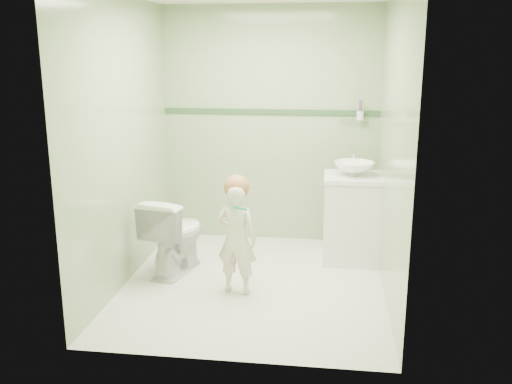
# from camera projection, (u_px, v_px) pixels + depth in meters

# --- Properties ---
(ground) EXTENTS (2.50, 2.50, 0.00)m
(ground) POSITION_uv_depth(u_px,v_px,m) (254.00, 284.00, 4.84)
(ground) COLOR silver
(ground) RESTS_ON ground
(room_shell) EXTENTS (2.50, 2.54, 2.40)m
(room_shell) POSITION_uv_depth(u_px,v_px,m) (254.00, 146.00, 4.55)
(room_shell) COLOR #8FAD7B
(room_shell) RESTS_ON ground
(trim_stripe) EXTENTS (2.20, 0.02, 0.05)m
(trim_stripe) POSITION_uv_depth(u_px,v_px,m) (270.00, 112.00, 5.70)
(trim_stripe) COLOR #2E512F
(trim_stripe) RESTS_ON room_shell
(vanity) EXTENTS (0.52, 0.50, 0.80)m
(vanity) POSITION_uv_depth(u_px,v_px,m) (352.00, 220.00, 5.31)
(vanity) COLOR white
(vanity) RESTS_ON ground
(counter) EXTENTS (0.54, 0.52, 0.04)m
(counter) POSITION_uv_depth(u_px,v_px,m) (353.00, 177.00, 5.21)
(counter) COLOR white
(counter) RESTS_ON vanity
(basin) EXTENTS (0.37, 0.37, 0.13)m
(basin) POSITION_uv_depth(u_px,v_px,m) (354.00, 169.00, 5.19)
(basin) COLOR white
(basin) RESTS_ON counter
(faucet) EXTENTS (0.03, 0.13, 0.18)m
(faucet) POSITION_uv_depth(u_px,v_px,m) (353.00, 156.00, 5.35)
(faucet) COLOR silver
(faucet) RESTS_ON counter
(cup_holder) EXTENTS (0.26, 0.07, 0.21)m
(cup_holder) POSITION_uv_depth(u_px,v_px,m) (359.00, 115.00, 5.54)
(cup_holder) COLOR silver
(cup_holder) RESTS_ON room_shell
(toilet) EXTENTS (0.54, 0.76, 0.71)m
(toilet) POSITION_uv_depth(u_px,v_px,m) (175.00, 234.00, 5.04)
(toilet) COLOR white
(toilet) RESTS_ON ground
(toddler) EXTENTS (0.37, 0.28, 0.93)m
(toddler) POSITION_uv_depth(u_px,v_px,m) (237.00, 239.00, 4.57)
(toddler) COLOR #EFE6CF
(toddler) RESTS_ON ground
(hair_cap) EXTENTS (0.21, 0.21, 0.21)m
(hair_cap) POSITION_uv_depth(u_px,v_px,m) (237.00, 187.00, 4.49)
(hair_cap) COLOR #A26A42
(hair_cap) RESTS_ON toddler
(teal_toothbrush) EXTENTS (0.11, 0.14, 0.08)m
(teal_toothbrush) POSITION_uv_depth(u_px,v_px,m) (240.00, 208.00, 4.36)
(teal_toothbrush) COLOR #0A9774
(teal_toothbrush) RESTS_ON toddler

